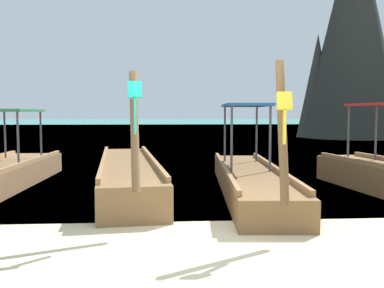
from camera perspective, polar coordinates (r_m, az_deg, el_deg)
ground at (r=5.65m, az=2.26°, el=-13.54°), size 120.00×120.00×0.00m
sea_water at (r=66.60m, az=-3.36°, el=2.71°), size 120.00×120.00×0.00m
longtail_boat_green_ribbon at (r=10.77m, az=-24.51°, el=-3.62°), size 1.47×5.93×2.34m
longtail_boat_turquoise_ribbon at (r=9.91m, az=-8.65°, el=-4.00°), size 1.96×7.51×2.36m
longtail_boat_yellow_ribbon at (r=9.19m, az=7.80°, el=-4.61°), size 1.60×6.77×2.47m
karst_rock at (r=32.43m, az=20.75°, el=14.32°), size 7.12×6.93×15.67m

